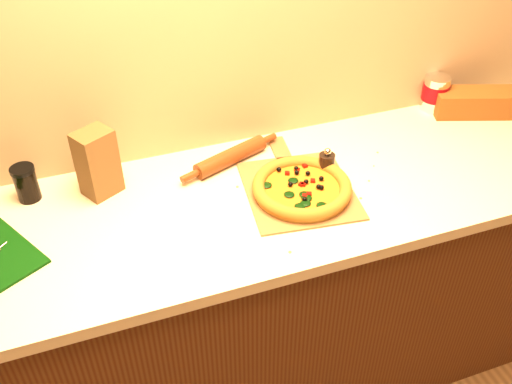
# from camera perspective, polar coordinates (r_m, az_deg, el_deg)

# --- Properties ---
(cabinet) EXTENTS (2.80, 0.65, 0.86)m
(cabinet) POSITION_cam_1_polar(r_m,az_deg,el_deg) (2.08, -1.56, -11.02)
(cabinet) COLOR #441F0E
(cabinet) RESTS_ON ground
(countertop) EXTENTS (2.84, 0.68, 0.04)m
(countertop) POSITION_cam_1_polar(r_m,az_deg,el_deg) (1.76, -1.81, -1.39)
(countertop) COLOR beige
(countertop) RESTS_ON cabinet
(pizza_peel) EXTENTS (0.37, 0.51, 0.01)m
(pizza_peel) POSITION_cam_1_polar(r_m,az_deg,el_deg) (1.80, 4.18, 0.48)
(pizza_peel) COLOR brown
(pizza_peel) RESTS_ON countertop
(pizza) EXTENTS (0.31, 0.31, 0.04)m
(pizza) POSITION_cam_1_polar(r_m,az_deg,el_deg) (1.76, 4.61, 0.43)
(pizza) COLOR #AB732A
(pizza) RESTS_ON pizza_peel
(pepper_grinder) EXTENTS (0.05, 0.05, 0.10)m
(pepper_grinder) POSITION_cam_1_polar(r_m,az_deg,el_deg) (1.85, 7.06, 2.85)
(pepper_grinder) COLOR black
(pepper_grinder) RESTS_ON countertop
(rolling_pin) EXTENTS (0.38, 0.16, 0.05)m
(rolling_pin) POSITION_cam_1_polar(r_m,az_deg,el_deg) (1.90, -2.56, 3.55)
(rolling_pin) COLOR #5D2510
(rolling_pin) RESTS_ON countertop
(coffee_canister) EXTENTS (0.10, 0.10, 0.13)m
(coffee_canister) POSITION_cam_1_polar(r_m,az_deg,el_deg) (2.29, 17.49, 9.45)
(coffee_canister) COLOR silver
(coffee_canister) RESTS_ON countertop
(bread_bag) EXTENTS (0.36, 0.22, 0.09)m
(bread_bag) POSITION_cam_1_polar(r_m,az_deg,el_deg) (2.32, 21.50, 8.33)
(bread_bag) COLOR brown
(bread_bag) RESTS_ON countertop
(paper_bag) EXTENTS (0.14, 0.13, 0.22)m
(paper_bag) POSITION_cam_1_polar(r_m,az_deg,el_deg) (1.79, -15.57, 2.81)
(paper_bag) COLOR brown
(paper_bag) RESTS_ON countertop
(dark_jar) EXTENTS (0.07, 0.07, 0.12)m
(dark_jar) POSITION_cam_1_polar(r_m,az_deg,el_deg) (1.86, -22.01, 0.82)
(dark_jar) COLOR black
(dark_jar) RESTS_ON countertop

